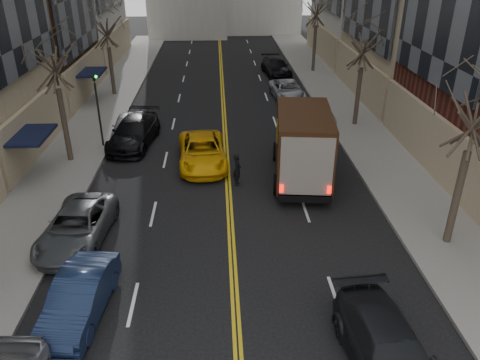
{
  "coord_description": "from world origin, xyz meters",
  "views": [
    {
      "loc": [
        -0.46,
        -4.53,
        11.0
      ],
      "look_at": [
        0.42,
        12.87,
        2.2
      ],
      "focal_mm": 35.0,
      "sensor_mm": 36.0,
      "label": 1
    }
  ],
  "objects_px": {
    "observer_sedan": "(389,353)",
    "taxi": "(202,152)",
    "ups_truck": "(302,144)",
    "pedestrian": "(237,170)"
  },
  "relations": [
    {
      "from": "ups_truck",
      "to": "pedestrian",
      "type": "height_order",
      "value": "ups_truck"
    },
    {
      "from": "observer_sedan",
      "to": "taxi",
      "type": "relative_size",
      "value": 0.98
    },
    {
      "from": "observer_sedan",
      "to": "pedestrian",
      "type": "distance_m",
      "value": 12.53
    },
    {
      "from": "pedestrian",
      "to": "ups_truck",
      "type": "bearing_deg",
      "value": -78.1
    },
    {
      "from": "observer_sedan",
      "to": "pedestrian",
      "type": "bearing_deg",
      "value": 102.77
    },
    {
      "from": "ups_truck",
      "to": "taxi",
      "type": "bearing_deg",
      "value": 165.38
    },
    {
      "from": "taxi",
      "to": "pedestrian",
      "type": "relative_size",
      "value": 3.25
    },
    {
      "from": "ups_truck",
      "to": "taxi",
      "type": "distance_m",
      "value": 5.64
    },
    {
      "from": "observer_sedan",
      "to": "taxi",
      "type": "xyz_separation_m",
      "value": [
        -5.55,
        14.56,
        0.01
      ]
    },
    {
      "from": "ups_truck",
      "to": "taxi",
      "type": "relative_size",
      "value": 1.3
    }
  ]
}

